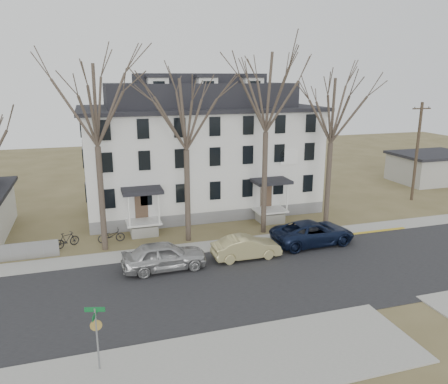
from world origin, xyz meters
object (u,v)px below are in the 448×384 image
object	(u,v)px
utility_pole_far	(417,151)
car_navy	(313,233)
boarding_house	(200,150)
bicycle_left	(111,236)
car_tan	(246,248)
tree_mid_right	(333,106)
bicycle_right	(67,240)
street_sign	(96,330)
tree_center	(267,87)
tree_far_left	(94,99)
car_silver	(164,256)
tree_mid_left	(186,109)

from	to	relation	value
utility_pole_far	car_navy	xyz separation A→B (m)	(-15.07, -7.66, -4.06)
boarding_house	bicycle_left	bearing A→B (deg)	-140.45
car_navy	utility_pole_far	bearing A→B (deg)	-65.38
boarding_house	bicycle_left	distance (m)	12.04
utility_pole_far	car_tan	world-z (taller)	utility_pole_far
tree_mid_right	bicycle_right	bearing A→B (deg)	176.91
street_sign	car_navy	bearing A→B (deg)	48.67
tree_center	tree_far_left	bearing A→B (deg)	180.00
tree_mid_right	utility_pole_far	xyz separation A→B (m)	(12.00, 4.20, -4.70)
tree_far_left	car_tan	size ratio (longest dim) A/B	2.99
utility_pole_far	bicycle_right	bearing A→B (deg)	-174.44
tree_mid_right	car_silver	xyz separation A→B (m)	(-14.07, -4.61, -8.71)
tree_mid_left	car_silver	bearing A→B (deg)	-119.14
car_silver	car_tan	xyz separation A→B (m)	(5.50, 0.13, -0.14)
street_sign	bicycle_left	bearing A→B (deg)	100.14
tree_center	street_sign	size ratio (longest dim) A/B	5.10
street_sign	bicycle_right	bearing A→B (deg)	112.07
tree_far_left	tree_mid_left	size ratio (longest dim) A/B	1.08
tree_center	car_navy	distance (m)	11.08
tree_mid_right	tree_center	bearing A→B (deg)	180.00
car_tan	bicycle_right	size ratio (longest dim) A/B	2.50
bicycle_left	street_sign	size ratio (longest dim) A/B	0.66
tree_center	bicycle_left	xyz separation A→B (m)	(-11.49, 1.14, -10.58)
tree_center	car_silver	distance (m)	14.09
tree_mid_left	car_tan	xyz separation A→B (m)	(2.93, -4.48, -8.85)
boarding_house	car_tan	bearing A→B (deg)	-90.32
car_silver	bicycle_right	xyz separation A→B (m)	(-5.98, 5.69, -0.35)
tree_center	car_tan	bearing A→B (deg)	-124.42
tree_far_left	tree_mid_right	bearing A→B (deg)	0.00
bicycle_right	tree_center	bearing A→B (deg)	-122.97
car_navy	bicycle_left	size ratio (longest dim) A/B	3.17
tree_center	bicycle_left	distance (m)	15.66
tree_mid_left	car_tan	world-z (taller)	tree_mid_left
tree_mid_left	bicycle_left	xyz separation A→B (m)	(-5.49, 1.14, -9.10)
tree_far_left	car_navy	size ratio (longest dim) A/B	2.26
tree_mid_right	street_sign	xyz separation A→B (m)	(-18.31, -13.51, -7.72)
tree_far_left	tree_center	distance (m)	12.02
car_tan	utility_pole_far	bearing A→B (deg)	-67.58
car_tan	tree_mid_left	bearing A→B (deg)	32.72
tree_mid_right	bicycle_right	xyz separation A→B (m)	(-20.05, 1.08, -9.05)
boarding_house	street_sign	distance (m)	24.04
boarding_house	tree_mid_right	distance (m)	12.51
tree_center	street_sign	bearing A→B (deg)	-133.49
tree_center	boarding_house	bearing A→B (deg)	110.20
tree_center	tree_mid_right	world-z (taller)	tree_center
tree_mid_right	street_sign	bearing A→B (deg)	-143.59
tree_center	bicycle_left	world-z (taller)	tree_center
car_silver	bicycle_right	distance (m)	8.26
bicycle_right	tree_far_left	bearing A→B (deg)	-141.72
utility_pole_far	car_tan	xyz separation A→B (m)	(-20.57, -8.68, -4.15)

